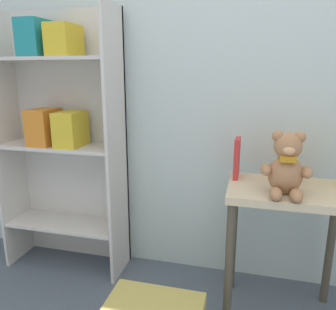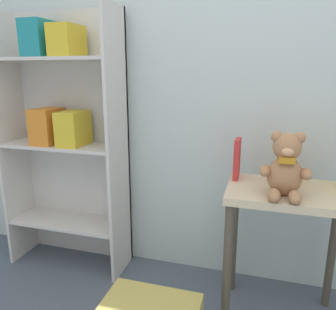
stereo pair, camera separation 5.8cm
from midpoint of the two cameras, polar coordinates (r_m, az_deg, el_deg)
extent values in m
cube|color=silver|center=(1.86, 11.71, 15.57)|extent=(4.80, 0.06, 2.50)
cube|color=beige|center=(2.26, -24.65, 2.11)|extent=(0.02, 0.28, 1.55)
cube|color=beige|center=(1.87, -7.79, 1.03)|extent=(0.02, 0.28, 1.55)
cube|color=beige|center=(2.15, -15.13, 2.38)|extent=(0.73, 0.02, 1.55)
cube|color=beige|center=(2.20, -16.06, -11.03)|extent=(0.70, 0.26, 0.02)
cube|color=beige|center=(2.05, -17.01, 1.64)|extent=(0.70, 0.26, 0.02)
cube|color=beige|center=(2.00, -18.07, 15.60)|extent=(0.70, 0.26, 0.02)
cube|color=teal|center=(2.05, -20.65, 18.40)|extent=(0.13, 0.19, 0.20)
cube|color=gold|center=(1.95, -16.31, 18.53)|extent=(0.13, 0.19, 0.17)
cube|color=orange|center=(2.06, -19.47, 4.76)|extent=(0.13, 0.19, 0.21)
cube|color=gold|center=(1.97, -15.34, 4.49)|extent=(0.13, 0.19, 0.20)
cube|color=beige|center=(1.61, 21.26, -6.23)|extent=(0.55, 0.38, 0.04)
cylinder|color=#494233|center=(1.61, 11.32, -18.98)|extent=(0.04, 0.04, 0.64)
cylinder|color=#494233|center=(1.89, 12.25, -13.75)|extent=(0.04, 0.04, 0.64)
cylinder|color=#494233|center=(1.93, 27.48, -14.49)|extent=(0.04, 0.04, 0.64)
ellipsoid|color=#A8754C|center=(1.50, 20.69, -3.45)|extent=(0.15, 0.11, 0.17)
sphere|color=#A8754C|center=(1.47, 21.12, 1.31)|extent=(0.12, 0.12, 0.12)
sphere|color=#A8754C|center=(1.46, 19.53, 3.02)|extent=(0.05, 0.05, 0.05)
sphere|color=#A8754C|center=(1.47, 23.00, 2.76)|extent=(0.05, 0.05, 0.05)
ellipsoid|color=tan|center=(1.42, 21.24, 0.52)|extent=(0.05, 0.04, 0.04)
ellipsoid|color=#A8754C|center=(1.48, 17.59, -2.60)|extent=(0.05, 0.09, 0.05)
ellipsoid|color=#A8754C|center=(1.49, 23.97, -3.02)|extent=(0.05, 0.09, 0.05)
ellipsoid|color=#A8754C|center=(1.44, 19.09, -6.63)|extent=(0.05, 0.10, 0.05)
ellipsoid|color=#A8754C|center=(1.45, 22.30, -6.82)|extent=(0.05, 0.10, 0.05)
cube|color=#C68419|center=(1.43, 21.10, -0.88)|extent=(0.07, 0.02, 0.03)
cube|color=red|center=(1.67, 12.91, -0.65)|extent=(0.03, 0.11, 0.20)
cube|color=orange|center=(1.68, 21.36, -0.87)|extent=(0.04, 0.15, 0.22)
camera|label=1|loc=(0.03, -89.00, 0.25)|focal=35.00mm
camera|label=2|loc=(0.03, 91.00, -0.25)|focal=35.00mm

